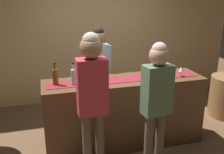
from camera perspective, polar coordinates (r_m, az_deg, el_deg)
name	(u,v)px	position (r m, az deg, el deg)	size (l,w,h in m)	color
ground_plane	(124,142)	(4.01, 2.66, -14.36)	(10.00, 10.00, 0.00)	brown
back_wall	(96,30)	(5.27, -3.62, 10.39)	(6.00, 0.12, 2.90)	tan
bar_counter	(124,112)	(3.77, 2.77, -7.84)	(2.29, 0.60, 1.01)	#543821
counter_runner_cloth	(125,79)	(3.57, 2.90, -0.47)	(2.17, 0.28, 0.01)	maroon
wine_bottle_clear	(74,77)	(3.35, -8.57, 0.08)	(0.07, 0.07, 0.30)	#B2C6C1
wine_bottle_green	(155,68)	(3.76, 9.62, 2.02)	(0.07, 0.07, 0.30)	#194723
wine_bottle_amber	(55,77)	(3.39, -12.57, 0.06)	(0.07, 0.07, 0.30)	brown
wine_glass_near_customer	(181,70)	(3.79, 15.22, 1.63)	(0.07, 0.07, 0.14)	silver
wine_glass_mid_counter	(169,70)	(3.73, 12.75, 1.56)	(0.07, 0.07, 0.14)	silver
wine_glass_far_end	(92,74)	(3.45, -4.46, 0.64)	(0.07, 0.07, 0.14)	silver
bartender	(99,68)	(4.04, -2.96, 2.02)	(0.35, 0.24, 1.68)	#26262B
customer_sipping	(157,95)	(3.08, 9.99, -3.99)	(0.36, 0.24, 1.64)	brown
customer_browsing	(92,91)	(2.89, -4.46, -3.13)	(0.34, 0.25, 1.77)	brown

